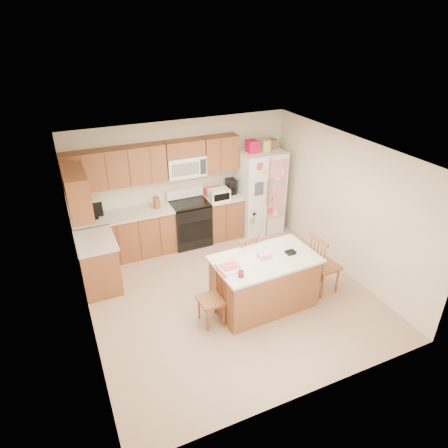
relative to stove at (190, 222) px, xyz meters
name	(u,v)px	position (x,y,z in m)	size (l,w,h in m)	color
ground	(229,294)	(0.00, -1.94, -0.47)	(4.50, 4.50, 0.00)	tan
room_shell	(230,219)	(0.00, -1.94, 0.97)	(4.60, 4.60, 2.52)	beige
cabinetry	(142,214)	(-0.98, -0.15, 0.44)	(3.36, 1.56, 2.15)	brown
stove	(190,222)	(0.00, 0.00, 0.00)	(0.76, 0.65, 1.13)	black
refrigerator	(259,191)	(1.57, -0.06, 0.45)	(0.90, 0.79, 2.04)	white
island	(264,282)	(0.40, -2.41, -0.02)	(1.66, 1.01, 0.98)	brown
windsor_chair_left	(213,299)	(-0.52, -2.45, -0.04)	(0.39, 0.41, 0.91)	brown
windsor_chair_back	(243,262)	(0.33, -1.78, 0.00)	(0.51, 0.49, 1.01)	brown
windsor_chair_right	(323,265)	(1.48, -2.48, 0.03)	(0.48, 0.50, 1.08)	brown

